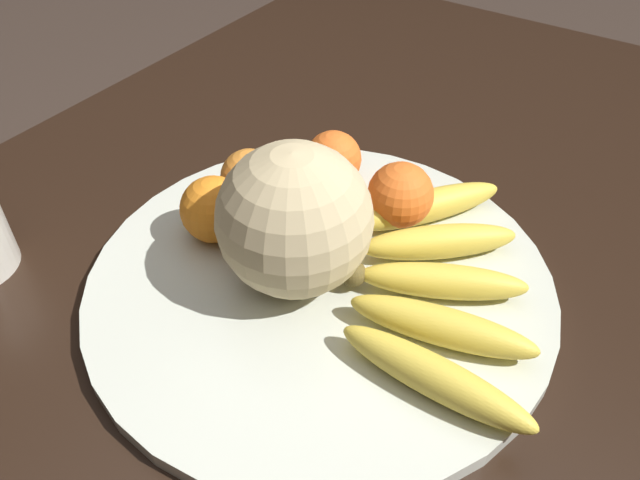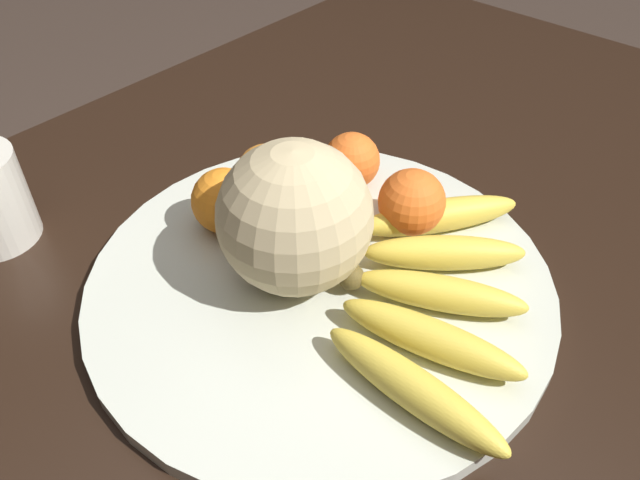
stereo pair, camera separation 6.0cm
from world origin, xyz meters
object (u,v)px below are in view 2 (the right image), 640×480
(orange_front_left, at_px, (412,202))
(orange_mid_center, at_px, (318,189))
(melon, at_px, (295,218))
(banana_bunch, at_px, (434,291))
(orange_back_left, at_px, (352,161))
(kitchen_table, at_px, (366,346))
(orange_front_right, at_px, (265,173))
(fruit_bowl, at_px, (320,282))
(orange_back_right, at_px, (225,201))

(orange_front_left, bearing_deg, orange_mid_center, -65.02)
(melon, height_order, banana_bunch, melon)
(orange_front_left, bearing_deg, orange_back_left, -101.79)
(kitchen_table, distance_m, orange_front_right, 0.23)
(orange_front_right, relative_size, orange_back_left, 1.00)
(kitchen_table, bearing_deg, orange_front_right, -101.31)
(banana_bunch, height_order, orange_mid_center, orange_mid_center)
(melon, bearing_deg, kitchen_table, 117.42)
(fruit_bowl, relative_size, orange_back_right, 6.58)
(melon, xyz_separation_m, orange_back_right, (-0.00, -0.11, -0.04))
(kitchen_table, relative_size, fruit_bowl, 3.25)
(orange_back_left, bearing_deg, kitchen_table, 45.89)
(orange_front_left, bearing_deg, fruit_bowl, -10.81)
(orange_front_left, bearing_deg, melon, -17.79)
(orange_back_right, bearing_deg, orange_mid_center, 146.52)
(kitchen_table, xyz_separation_m, fruit_bowl, (0.02, -0.05, 0.09))
(orange_back_left, bearing_deg, banana_bunch, 61.39)
(melon, distance_m, orange_back_right, 0.12)
(banana_bunch, distance_m, orange_front_left, 0.12)
(kitchen_table, bearing_deg, orange_back_left, -134.11)
(kitchen_table, relative_size, orange_back_left, 22.98)
(kitchen_table, xyz_separation_m, orange_mid_center, (-0.06, -0.12, 0.13))
(melon, bearing_deg, orange_back_right, -92.23)
(kitchen_table, xyz_separation_m, orange_front_right, (-0.04, -0.18, 0.13))
(fruit_bowl, xyz_separation_m, orange_front_right, (-0.06, -0.14, 0.04))
(kitchen_table, bearing_deg, fruit_bowl, -65.25)
(orange_front_right, bearing_deg, fruit_bowl, 66.54)
(melon, height_order, orange_mid_center, melon)
(fruit_bowl, xyz_separation_m, melon, (0.01, -0.02, 0.08))
(fruit_bowl, relative_size, orange_front_left, 6.49)
(orange_front_right, height_order, orange_mid_center, orange_front_right)
(kitchen_table, height_order, orange_mid_center, orange_mid_center)
(orange_mid_center, xyz_separation_m, orange_back_right, (0.09, -0.06, 0.00))
(fruit_bowl, bearing_deg, kitchen_table, 114.75)
(fruit_bowl, relative_size, melon, 3.15)
(orange_back_right, bearing_deg, kitchen_table, 99.94)
(orange_back_left, relative_size, orange_back_right, 0.93)
(orange_back_left, bearing_deg, fruit_bowl, 28.29)
(orange_front_right, bearing_deg, orange_back_left, 145.49)
(orange_front_left, relative_size, orange_back_left, 1.09)
(banana_bunch, relative_size, orange_back_left, 4.57)
(orange_front_right, bearing_deg, banana_bunch, 86.26)
(fruit_bowl, distance_m, orange_mid_center, 0.11)
(kitchen_table, height_order, orange_front_right, orange_front_right)
(kitchen_table, xyz_separation_m, melon, (0.04, -0.07, 0.17))
(fruit_bowl, bearing_deg, banana_bunch, 111.83)
(orange_front_right, relative_size, orange_mid_center, 1.05)
(fruit_bowl, bearing_deg, orange_front_left, 169.19)
(orange_front_right, bearing_deg, kitchen_table, 78.69)
(orange_mid_center, bearing_deg, kitchen_table, 64.94)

